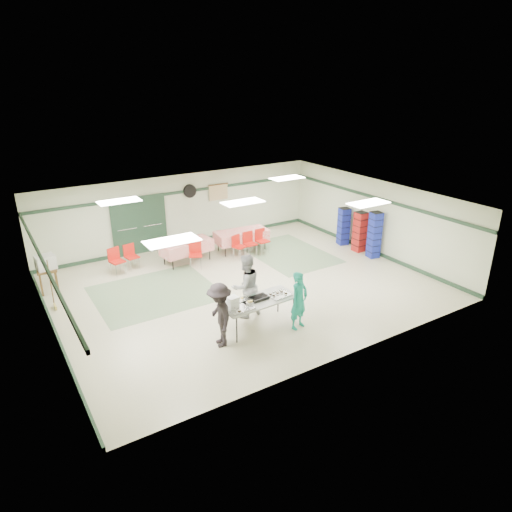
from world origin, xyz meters
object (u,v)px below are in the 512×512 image
chair_a (249,241)px  chair_b (238,244)px  serving_table (259,301)px  chair_d (195,251)px  crate_stack_blue_b (375,235)px  volunteer_teal (299,300)px  volunteer_dark (220,315)px  broom (51,283)px  crate_stack_blue_a (344,226)px  crate_stack_red (360,232)px  chair_c (261,238)px  chair_loose_b (116,258)px  dining_table_a (242,236)px  chair_loose_a (131,254)px  volunteer_grey (246,286)px  dining_table_b (187,247)px  printer_table (47,271)px  office_printer (45,262)px

chair_a → chair_b: (-0.47, -0.01, -0.02)m
serving_table → chair_a: 5.05m
chair_d → crate_stack_blue_b: (5.77, -2.53, 0.27)m
volunteer_teal → volunteer_dark: volunteer_dark is taller
volunteer_teal → broom: bearing=123.2°
chair_d → crate_stack_blue_a: size_ratio=0.64×
chair_a → crate_stack_red: (3.65, -1.81, 0.21)m
volunteer_dark → chair_c: (4.17, 4.69, -0.26)m
chair_loose_b → crate_stack_blue_a: 8.41m
dining_table_a → chair_loose_a: (-4.03, 0.48, -0.05)m
chair_d → chair_a: bearing=24.2°
volunteer_dark → chair_b: 5.66m
dining_table_a → chair_c: (0.50, -0.56, -0.02)m
volunteer_grey → chair_c: 4.77m
volunteer_dark → broom: volunteer_dark is taller
dining_table_b → chair_d: size_ratio=1.99×
crate_stack_red → printer_table: crate_stack_red is taller
volunteer_grey → chair_loose_b: size_ratio=1.96×
crate_stack_blue_a → crate_stack_blue_b: 1.60m
dining_table_b → volunteer_teal: bearing=-90.8°
serving_table → chair_loose_a: chair_loose_a is taller
chair_d → broom: 4.65m
chair_loose_b → printer_table: (-2.09, -0.12, 0.08)m
dining_table_b → volunteer_dark: bearing=-112.8°
printer_table → volunteer_teal: bearing=-43.6°
serving_table → printer_table: (-4.25, 5.17, -0.09)m
dining_table_b → chair_b: bearing=-25.7°
chair_d → chair_loose_a: bearing=175.1°
dining_table_b → broom: size_ratio=1.26×
serving_table → broom: broom is taller
volunteer_grey → crate_stack_blue_a: volunteer_grey is taller
crate_stack_blue_a → chair_c: bearing=163.3°
volunteer_dark → dining_table_a: bearing=158.2°
crate_stack_blue_a → office_printer: bearing=171.3°
serving_table → crate_stack_red: size_ratio=1.40×
serving_table → crate_stack_blue_a: bearing=27.2°
chair_c → crate_stack_blue_a: bearing=-18.6°
chair_b → crate_stack_red: (4.13, -1.80, 0.23)m
volunteer_dark → dining_table_b: volunteer_dark is taller
volunteer_teal → chair_a: (1.56, 5.03, -0.24)m
serving_table → chair_a: size_ratio=2.39×
dining_table_a → office_printer: bearing=-176.2°
volunteer_teal → dining_table_b: size_ratio=0.83×
crate_stack_blue_a → chair_d: bearing=170.8°
chair_a → chair_loose_a: bearing=164.6°
chair_b → printer_table: size_ratio=0.95×
volunteer_teal → broom: size_ratio=1.05×
volunteer_dark → chair_loose_a: (-0.36, 5.73, -0.29)m
chair_a → printer_table: bearing=173.0°
volunteer_grey → chair_loose_a: volunteer_grey is taller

